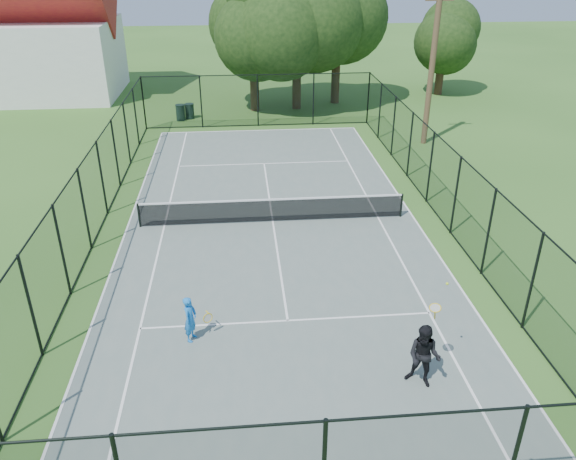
{
  "coord_description": "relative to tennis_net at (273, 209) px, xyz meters",
  "views": [
    {
      "loc": [
        -1.16,
        -19.3,
        9.55
      ],
      "look_at": [
        0.32,
        -3.0,
        1.2
      ],
      "focal_mm": 35.0,
      "sensor_mm": 36.0,
      "label": 1
    }
  ],
  "objects": [
    {
      "name": "tree_near_left",
      "position": [
        -0.05,
        16.56,
        4.35
      ],
      "size": [
        6.14,
        6.14,
        8.01
      ],
      "color": "#332114",
      "rests_on": "ground"
    },
    {
      "name": "trash_bin_right",
      "position": [
        -4.11,
        14.96,
        -0.12
      ],
      "size": [
        0.58,
        0.58,
        0.91
      ],
      "color": "black",
      "rests_on": "ground"
    },
    {
      "name": "trash_bin_left",
      "position": [
        -4.63,
        14.6,
        -0.09
      ],
      "size": [
        0.58,
        0.58,
        0.96
      ],
      "color": "black",
      "rests_on": "ground"
    },
    {
      "name": "tree_near_right",
      "position": [
        5.39,
        18.02,
        4.88
      ],
      "size": [
        6.22,
        6.22,
        8.59
      ],
      "color": "#332114",
      "rests_on": "ground"
    },
    {
      "name": "tennis_court",
      "position": [
        0.0,
        0.0,
        -0.55
      ],
      "size": [
        11.0,
        24.0,
        0.06
      ],
      "primitive_type": "cube",
      "color": "slate",
      "rests_on": "ground"
    },
    {
      "name": "utility_pole",
      "position": [
        8.74,
        9.0,
        3.43
      ],
      "size": [
        1.4,
        0.3,
        7.88
      ],
      "color": "#4C3823",
      "rests_on": "ground"
    },
    {
      "name": "tree_near_mid",
      "position": [
        2.66,
        16.76,
        4.96
      ],
      "size": [
        6.88,
        6.88,
        8.99
      ],
      "color": "#332114",
      "rests_on": "ground"
    },
    {
      "name": "tree_far_right",
      "position": [
        13.11,
        19.7,
        2.95
      ],
      "size": [
        4.32,
        4.32,
        5.71
      ],
      "color": "#332114",
      "rests_on": "ground"
    },
    {
      "name": "player_blue",
      "position": [
        -2.64,
        -6.98,
        0.14
      ],
      "size": [
        0.82,
        0.56,
        1.32
      ],
      "color": "blue",
      "rests_on": "tennis_court"
    },
    {
      "name": "tennis_net",
      "position": [
        0.0,
        0.0,
        0.0
      ],
      "size": [
        10.08,
        0.08,
        0.95
      ],
      "color": "black",
      "rests_on": "tennis_court"
    },
    {
      "name": "fence",
      "position": [
        0.0,
        0.0,
        0.92
      ],
      "size": [
        13.1,
        26.1,
        3.0
      ],
      "color": "black",
      "rests_on": "ground"
    },
    {
      "name": "player_black",
      "position": [
        2.98,
        -9.21,
        0.31
      ],
      "size": [
        1.06,
        1.03,
        2.53
      ],
      "color": "black",
      "rests_on": "tennis_court"
    },
    {
      "name": "ground",
      "position": [
        0.0,
        0.0,
        -0.58
      ],
      "size": [
        120.0,
        120.0,
        0.0
      ],
      "primitive_type": "plane",
      "color": "#346021"
    }
  ]
}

